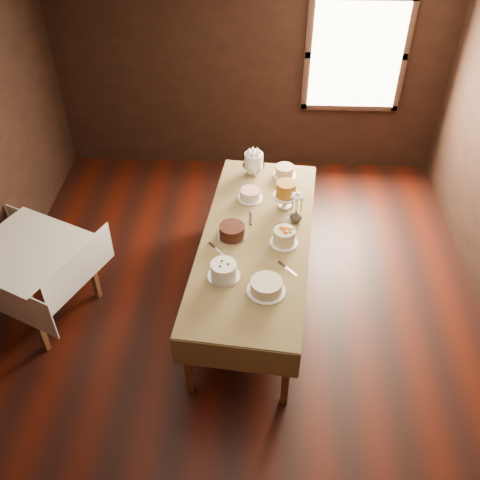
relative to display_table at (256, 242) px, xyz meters
name	(u,v)px	position (x,y,z in m)	size (l,w,h in m)	color
floor	(239,324)	(-0.14, -0.39, -0.76)	(5.00, 6.00, 0.01)	black
ceiling	(239,53)	(-0.14, -0.39, 2.04)	(5.00, 6.00, 0.01)	beige
wall_back	(250,68)	(-0.14, 2.61, 0.64)	(5.00, 0.02, 2.80)	black
window	(356,56)	(1.16, 2.55, 0.84)	(1.10, 0.05, 1.30)	#FFEABF
display_table	(256,242)	(0.00, 0.00, 0.00)	(1.30, 2.74, 0.82)	#512B17
side_table	(27,257)	(-2.18, -0.26, -0.04)	(1.29, 1.29, 0.82)	#512B17
cake_meringue	(254,164)	(-0.05, 1.11, 0.18)	(0.25, 0.25, 0.26)	silver
cake_speckled	(284,171)	(0.29, 1.07, 0.12)	(0.28, 0.28, 0.12)	white
cake_lattice	(250,195)	(-0.07, 0.63, 0.11)	(0.26, 0.26, 0.10)	white
cake_caramel	(286,196)	(0.29, 0.51, 0.19)	(0.28, 0.28, 0.30)	white
cake_chocolate	(232,231)	(-0.23, 0.02, 0.12)	(0.31, 0.31, 0.12)	silver
cake_flowers	(284,237)	(0.27, -0.07, 0.14)	(0.27, 0.27, 0.16)	white
cake_swirl	(224,271)	(-0.27, -0.55, 0.13)	(0.30, 0.30, 0.15)	silver
cake_cream	(266,287)	(0.11, -0.71, 0.12)	(0.34, 0.34, 0.12)	white
cake_server_b	(291,271)	(0.33, -0.46, 0.06)	(0.24, 0.03, 0.01)	silver
cake_server_c	(251,215)	(-0.06, 0.35, 0.06)	(0.24, 0.03, 0.01)	silver
cake_server_d	(286,219)	(0.30, 0.29, 0.06)	(0.24, 0.03, 0.01)	silver
cake_server_e	(219,252)	(-0.34, -0.22, 0.06)	(0.24, 0.03, 0.01)	silver
flower_vase	(296,216)	(0.39, 0.27, 0.13)	(0.13, 0.13, 0.13)	#2D2823
flower_bouquet	(297,201)	(0.39, 0.27, 0.31)	(0.14, 0.14, 0.20)	white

